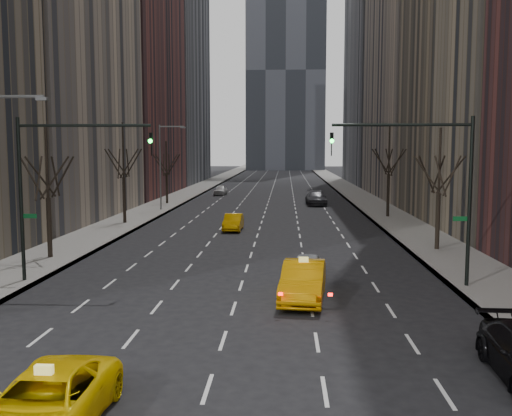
# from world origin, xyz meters

# --- Properties ---
(ground) EXTENTS (400.00, 400.00, 0.00)m
(ground) POSITION_xyz_m (0.00, 0.00, 0.00)
(ground) COLOR black
(ground) RESTS_ON ground
(sidewalk_left) EXTENTS (4.50, 320.00, 0.15)m
(sidewalk_left) POSITION_xyz_m (-12.25, 70.00, 0.07)
(sidewalk_left) COLOR slate
(sidewalk_left) RESTS_ON ground
(sidewalk_right) EXTENTS (4.50, 320.00, 0.15)m
(sidewalk_right) POSITION_xyz_m (12.25, 70.00, 0.07)
(sidewalk_right) COLOR slate
(sidewalk_right) RESTS_ON ground
(bld_left_far) EXTENTS (14.00, 28.00, 44.00)m
(bld_left_far) POSITION_xyz_m (-21.50, 66.00, 22.00)
(bld_left_far) COLOR brown
(bld_left_far) RESTS_ON ground
(bld_left_deep) EXTENTS (14.00, 30.00, 60.00)m
(bld_left_deep) POSITION_xyz_m (-21.50, 96.00, 30.00)
(bld_left_deep) COLOR slate
(bld_left_deep) RESTS_ON ground
(bld_right_far) EXTENTS (14.00, 28.00, 50.00)m
(bld_right_far) POSITION_xyz_m (21.50, 64.00, 25.00)
(bld_right_far) COLOR tan
(bld_right_far) RESTS_ON ground
(bld_right_deep) EXTENTS (14.00, 30.00, 58.00)m
(bld_right_deep) POSITION_xyz_m (21.50, 95.00, 29.00)
(bld_right_deep) COLOR slate
(bld_right_deep) RESTS_ON ground
(tree_lw_b) EXTENTS (3.36, 3.50, 7.82)m
(tree_lw_b) POSITION_xyz_m (-12.00, 18.00, 3.72)
(tree_lw_b) COLOR black
(tree_lw_b) RESTS_ON ground
(tree_lw_c) EXTENTS (3.36, 3.50, 8.74)m
(tree_lw_c) POSITION_xyz_m (-12.00, 34.00, 4.04)
(tree_lw_c) COLOR black
(tree_lw_c) RESTS_ON ground
(tree_lw_d) EXTENTS (3.36, 3.50, 7.36)m
(tree_lw_d) POSITION_xyz_m (-12.00, 52.00, 3.56)
(tree_lw_d) COLOR black
(tree_lw_d) RESTS_ON ground
(tree_rw_b) EXTENTS (3.36, 3.50, 7.82)m
(tree_rw_b) POSITION_xyz_m (12.00, 22.00, 3.72)
(tree_rw_b) COLOR black
(tree_rw_b) RESTS_ON ground
(tree_rw_c) EXTENTS (3.36, 3.50, 8.74)m
(tree_rw_c) POSITION_xyz_m (12.00, 40.00, 4.04)
(tree_rw_c) COLOR black
(tree_rw_c) RESTS_ON ground
(traffic_mast_left) EXTENTS (6.69, 0.39, 8.00)m
(traffic_mast_left) POSITION_xyz_m (-9.11, 12.00, 5.49)
(traffic_mast_left) COLOR black
(traffic_mast_left) RESTS_ON ground
(traffic_mast_right) EXTENTS (6.69, 0.39, 8.00)m
(traffic_mast_right) POSITION_xyz_m (9.11, 12.00, 5.49)
(traffic_mast_right) COLOR black
(traffic_mast_right) RESTS_ON ground
(streetlight_far) EXTENTS (2.83, 0.22, 9.00)m
(streetlight_far) POSITION_xyz_m (-10.84, 45.00, 5.62)
(streetlight_far) COLOR slate
(streetlight_far) RESTS_ON ground
(taxi_suv) EXTENTS (2.45, 5.20, 1.44)m
(taxi_suv) POSITION_xyz_m (-3.44, -2.67, 0.72)
(taxi_suv) COLOR yellow
(taxi_suv) RESTS_ON ground
(taxi_sedan) EXTENTS (2.32, 5.32, 1.70)m
(taxi_sedan) POSITION_xyz_m (2.95, 9.48, 0.85)
(taxi_sedan) COLOR orange
(taxi_sedan) RESTS_ON ground
(silver_sedan_ahead) EXTENTS (1.99, 4.05, 1.33)m
(silver_sedan_ahead) POSITION_xyz_m (3.24, 13.16, 0.66)
(silver_sedan_ahead) COLOR #A9ACB1
(silver_sedan_ahead) RESTS_ON ground
(far_taxi) EXTENTS (1.47, 4.08, 1.34)m
(far_taxi) POSITION_xyz_m (-2.09, 30.76, 0.67)
(far_taxi) COLOR #DB9604
(far_taxi) RESTS_ON ground
(far_suv_grey) EXTENTS (2.47, 5.70, 1.63)m
(far_suv_grey) POSITION_xyz_m (5.75, 52.20, 0.82)
(far_suv_grey) COLOR #2C2C31
(far_suv_grey) RESTS_ON ground
(far_car_white) EXTENTS (1.76, 4.17, 1.41)m
(far_car_white) POSITION_xyz_m (-7.14, 65.89, 0.70)
(far_car_white) COLOR #B8B8B8
(far_car_white) RESTS_ON ground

